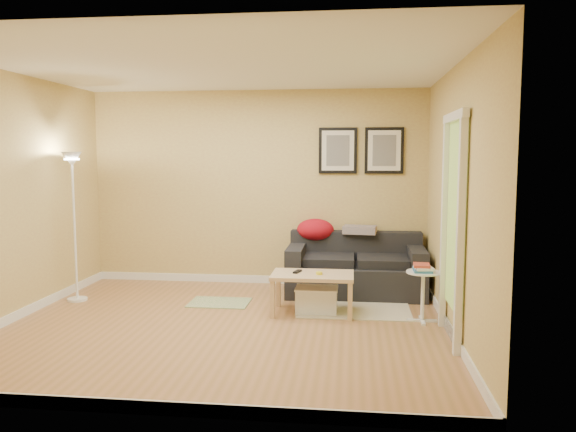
{
  "coord_description": "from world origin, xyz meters",
  "views": [
    {
      "loc": [
        1.28,
        -5.49,
        1.74
      ],
      "look_at": [
        0.55,
        0.85,
        1.05
      ],
      "focal_mm": 35.16,
      "sensor_mm": 36.0,
      "label": 1
    }
  ],
  "objects_px": {
    "sofa": "(356,264)",
    "storage_bin": "(317,300)",
    "side_table": "(423,297)",
    "floor_lamp": "(75,231)",
    "book_stack": "(423,268)",
    "coffee_table": "(313,293)"
  },
  "relations": [
    {
      "from": "sofa",
      "to": "storage_bin",
      "type": "xyz_separation_m",
      "value": [
        -0.43,
        -0.9,
        -0.23
      ]
    },
    {
      "from": "storage_bin",
      "to": "side_table",
      "type": "height_order",
      "value": "side_table"
    },
    {
      "from": "sofa",
      "to": "floor_lamp",
      "type": "bearing_deg",
      "value": -167.8
    },
    {
      "from": "storage_bin",
      "to": "book_stack",
      "type": "distance_m",
      "value": 1.22
    },
    {
      "from": "sofa",
      "to": "side_table",
      "type": "relative_size",
      "value": 3.16
    },
    {
      "from": "side_table",
      "to": "book_stack",
      "type": "relative_size",
      "value": 2.18
    },
    {
      "from": "coffee_table",
      "to": "floor_lamp",
      "type": "height_order",
      "value": "floor_lamp"
    },
    {
      "from": "sofa",
      "to": "coffee_table",
      "type": "relative_size",
      "value": 1.9
    },
    {
      "from": "sofa",
      "to": "side_table",
      "type": "xyz_separation_m",
      "value": [
        0.69,
        -1.13,
        -0.11
      ]
    },
    {
      "from": "coffee_table",
      "to": "side_table",
      "type": "height_order",
      "value": "side_table"
    },
    {
      "from": "coffee_table",
      "to": "floor_lamp",
      "type": "distance_m",
      "value": 2.93
    },
    {
      "from": "coffee_table",
      "to": "floor_lamp",
      "type": "bearing_deg",
      "value": 158.41
    },
    {
      "from": "side_table",
      "to": "floor_lamp",
      "type": "relative_size",
      "value": 0.3
    },
    {
      "from": "coffee_table",
      "to": "side_table",
      "type": "distance_m",
      "value": 1.18
    },
    {
      "from": "floor_lamp",
      "to": "side_table",
      "type": "bearing_deg",
      "value": -5.89
    },
    {
      "from": "book_stack",
      "to": "floor_lamp",
      "type": "height_order",
      "value": "floor_lamp"
    },
    {
      "from": "book_stack",
      "to": "coffee_table",
      "type": "bearing_deg",
      "value": 172.96
    },
    {
      "from": "storage_bin",
      "to": "floor_lamp",
      "type": "distance_m",
      "value": 2.99
    },
    {
      "from": "book_stack",
      "to": "floor_lamp",
      "type": "xyz_separation_m",
      "value": [
        -4.01,
        0.42,
        0.27
      ]
    },
    {
      "from": "sofa",
      "to": "floor_lamp",
      "type": "relative_size",
      "value": 0.95
    },
    {
      "from": "coffee_table",
      "to": "book_stack",
      "type": "distance_m",
      "value": 1.22
    },
    {
      "from": "book_stack",
      "to": "floor_lamp",
      "type": "bearing_deg",
      "value": 176.31
    }
  ]
}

